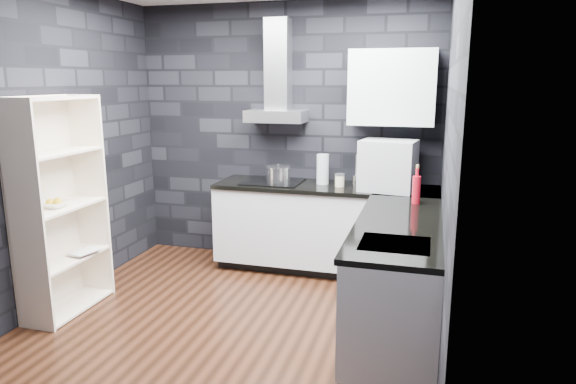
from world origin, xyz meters
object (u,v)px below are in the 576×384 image
at_px(utensil_crock, 357,181).
at_px(red_bottle, 416,190).
at_px(bookshelf, 61,207).
at_px(pot, 278,175).
at_px(storage_jar, 340,181).
at_px(fruit_bowl, 55,204).
at_px(appliance_garage, 388,167).
at_px(glass_vase, 323,169).

xyz_separation_m(utensil_crock, red_bottle, (0.58, -0.54, 0.06)).
xyz_separation_m(red_bottle, bookshelf, (-2.81, -0.92, -0.12)).
relative_size(pot, storage_jar, 2.18).
xyz_separation_m(bookshelf, fruit_bowl, (0.00, -0.06, 0.04)).
xyz_separation_m(utensil_crock, appliance_garage, (0.30, -0.07, 0.17)).
bearing_deg(utensil_crock, fruit_bowl, -145.76).
xyz_separation_m(storage_jar, appliance_garage, (0.46, -0.05, 0.17)).
xyz_separation_m(storage_jar, utensil_crock, (0.17, 0.02, 0.00)).
xyz_separation_m(glass_vase, utensil_crock, (0.36, -0.06, -0.09)).
distance_m(pot, fruit_bowl, 2.08).
bearing_deg(storage_jar, appliance_garage, -5.82).
distance_m(storage_jar, bookshelf, 2.52).
bearing_deg(red_bottle, pot, 159.01).
xyz_separation_m(pot, utensil_crock, (0.80, 0.02, -0.03)).
relative_size(pot, bookshelf, 0.13).
bearing_deg(red_bottle, utensil_crock, 136.56).
distance_m(storage_jar, appliance_garage, 0.50).
distance_m(glass_vase, utensil_crock, 0.37).
xyz_separation_m(pot, red_bottle, (1.37, -0.53, 0.03)).
relative_size(pot, appliance_garage, 0.49).
height_order(appliance_garage, red_bottle, appliance_garage).
distance_m(red_bottle, fruit_bowl, 2.97).
height_order(glass_vase, appliance_garage, appliance_garage).
relative_size(storage_jar, appliance_garage, 0.22).
bearing_deg(appliance_garage, glass_vase, 176.89).
relative_size(appliance_garage, fruit_bowl, 2.34).
xyz_separation_m(storage_jar, red_bottle, (0.74, -0.52, 0.06)).
bearing_deg(pot, utensil_crock, 1.35).
relative_size(bookshelf, fruit_bowl, 8.48).
height_order(glass_vase, utensil_crock, glass_vase).
distance_m(pot, appliance_garage, 1.10).
distance_m(utensil_crock, fruit_bowl, 2.70).
height_order(utensil_crock, appliance_garage, appliance_garage).
height_order(storage_jar, bookshelf, bookshelf).
bearing_deg(bookshelf, red_bottle, -1.49).
height_order(pot, bookshelf, bookshelf).
bearing_deg(bookshelf, glass_vase, 19.47).
bearing_deg(fruit_bowl, utensil_crock, 34.24).
relative_size(utensil_crock, appliance_garage, 0.23).
bearing_deg(glass_vase, fruit_bowl, -139.91).
bearing_deg(glass_vase, appliance_garage, -11.06).
xyz_separation_m(storage_jar, fruit_bowl, (-2.06, -1.50, -0.02)).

